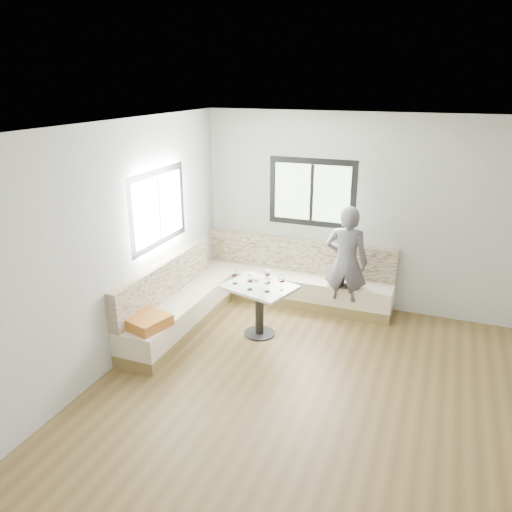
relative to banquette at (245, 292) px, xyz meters
The scene contains 10 objects.
room 2.41m from the banquette, 45.35° to the right, with size 5.01×5.01×2.81m.
banquette is the anchor object (origin of this frame).
table 0.69m from the banquette, 51.26° to the right, with size 1.00×0.88×0.70m.
person 1.48m from the banquette, 18.39° to the left, with size 0.59×0.39×1.62m, color #524F58.
olive_ramekin 0.61m from the banquette, 49.49° to the right, with size 0.09×0.09×0.04m.
wine_glass_a 0.77m from the banquette, 80.92° to the right, with size 0.09×0.09×0.21m.
wine_glass_b 0.91m from the banquette, 63.05° to the right, with size 0.09×0.09×0.21m.
wine_glass_c 1.01m from the banquette, 49.21° to the right, with size 0.09×0.09×0.21m.
wine_glass_d 0.80m from the banquette, 40.17° to the right, with size 0.09×0.09×0.21m.
wine_glass_e 1.03m from the banquette, 36.55° to the right, with size 0.09×0.09×0.21m.
Camera 1 is at (0.92, -4.43, 3.21)m, focal length 35.00 mm.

